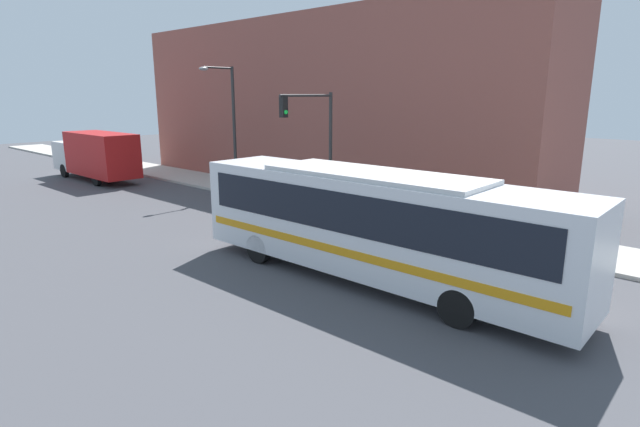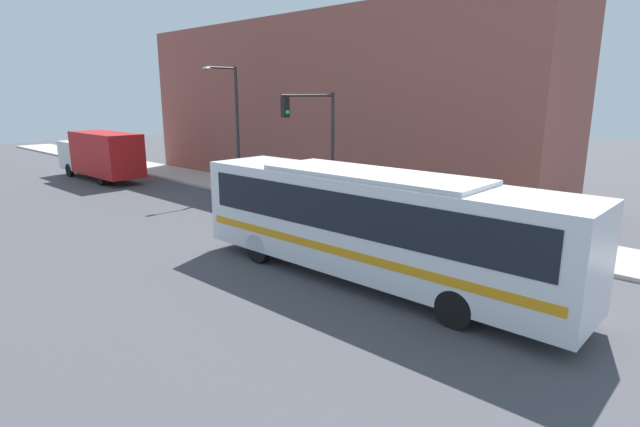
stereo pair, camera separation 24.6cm
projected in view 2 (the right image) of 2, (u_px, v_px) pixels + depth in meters
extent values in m
plane|color=#47474C|center=(463.00, 296.00, 14.02)|extent=(120.00, 120.00, 0.00)
cube|color=#B7B2A8|center=(221.00, 183.00, 31.72)|extent=(3.35, 70.00, 0.14)
cube|color=brown|center=(325.00, 104.00, 30.79)|extent=(6.00, 28.68, 9.93)
cube|color=silver|center=(371.00, 223.00, 14.72)|extent=(2.67, 12.36, 2.80)
cube|color=black|center=(371.00, 207.00, 14.61)|extent=(2.69, 11.38, 1.16)
cube|color=orange|center=(370.00, 243.00, 14.87)|extent=(2.70, 11.87, 0.24)
cube|color=silver|center=(372.00, 175.00, 14.39)|extent=(2.39, 6.81, 0.16)
cylinder|color=black|center=(304.00, 235.00, 18.33)|extent=(0.29, 0.98, 0.97)
cylinder|color=black|center=(259.00, 248.00, 16.75)|extent=(0.29, 0.98, 0.97)
cylinder|color=black|center=(494.00, 284.00, 13.60)|extent=(0.29, 0.98, 0.97)
cylinder|color=black|center=(455.00, 309.00, 12.01)|extent=(0.29, 0.98, 0.97)
cube|color=#B21919|center=(106.00, 154.00, 32.22)|extent=(2.26, 6.11, 2.70)
cube|color=silver|center=(80.00, 155.00, 35.14)|extent=(2.15, 2.37, 1.91)
cylinder|color=black|center=(70.00, 170.00, 34.39)|extent=(0.25, 0.90, 0.90)
cylinder|color=black|center=(101.00, 178.00, 31.08)|extent=(0.25, 0.90, 0.90)
cylinder|color=gold|center=(455.00, 227.00, 19.56)|extent=(0.28, 0.28, 0.63)
sphere|color=gold|center=(456.00, 217.00, 19.47)|extent=(0.26, 0.26, 0.26)
cylinder|color=gold|center=(459.00, 227.00, 19.45)|extent=(0.12, 0.17, 0.12)
cylinder|color=#2D2D2D|center=(332.00, 152.00, 23.53)|extent=(0.16, 0.16, 5.49)
cylinder|color=#2D2D2D|center=(308.00, 96.00, 21.79)|extent=(3.20, 0.11, 0.11)
cube|color=black|center=(285.00, 107.00, 20.91)|extent=(0.30, 0.24, 0.90)
sphere|color=#19D83F|center=(287.00, 112.00, 20.86)|extent=(0.18, 0.18, 0.18)
cylinder|color=#2D2D2D|center=(238.00, 130.00, 28.34)|extent=(0.18, 0.18, 6.89)
cylinder|color=#2D2D2D|center=(221.00, 68.00, 26.91)|extent=(1.86, 0.11, 0.11)
ellipsoid|color=gray|center=(207.00, 69.00, 26.27)|extent=(0.56, 0.28, 0.20)
cylinder|color=#47382D|center=(440.00, 217.00, 20.88)|extent=(0.28, 0.28, 0.80)
cylinder|color=black|center=(441.00, 199.00, 20.71)|extent=(0.34, 0.34, 0.67)
sphere|color=tan|center=(442.00, 189.00, 20.60)|extent=(0.22, 0.22, 0.22)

